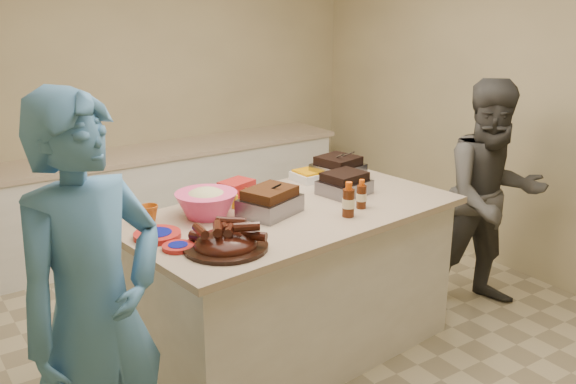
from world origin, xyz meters
TOP-DOWN VIEW (x-y plane):
  - room at (0.00, 0.00)m, footprint 4.50×5.00m
  - back_counter at (0.00, 2.20)m, footprint 3.60×0.64m
  - island at (-0.02, -0.02)m, footprint 2.17×1.31m
  - rib_platter at (-0.65, -0.33)m, footprint 0.53×0.53m
  - pulled_pork_tray at (-0.17, -0.00)m, footprint 0.42×0.37m
  - brisket_tray at (0.44, 0.06)m, footprint 0.34×0.29m
  - roasting_pan at (0.61, 0.33)m, footprint 0.35×0.35m
  - coleslaw_bowl at (-0.51, 0.17)m, footprint 0.41×0.41m
  - sausage_plate at (-0.05, 0.24)m, footprint 0.33×0.33m
  - mac_cheese_dish at (0.48, 0.44)m, footprint 0.29×0.22m
  - bbq_bottle_a at (0.19, -0.30)m, footprint 0.08×0.08m
  - bbq_bottle_b at (0.35, -0.23)m, footprint 0.07×0.07m
  - mustard_bottle at (-0.29, 0.21)m, footprint 0.05×0.05m
  - sauce_bowl at (-0.07, 0.18)m, footprint 0.14×0.06m
  - plate_stack_large at (-0.89, 0.02)m, footprint 0.28×0.28m
  - plate_stack_small at (-0.86, -0.19)m, footprint 0.18×0.18m
  - plastic_cup at (-0.82, 0.27)m, footprint 0.12×0.11m
  - basket_stack at (-0.17, 0.41)m, footprint 0.25×0.21m
  - guest_gray at (1.54, -0.27)m, footprint 1.42×1.87m

SIDE VIEW (x-z plane):
  - room at x=0.00m, z-range -1.35..1.35m
  - island at x=-0.02m, z-range -0.49..0.49m
  - guest_gray at x=1.54m, z-range -0.32..0.32m
  - back_counter at x=0.00m, z-range 0.00..0.90m
  - pulled_pork_tray at x=-0.17m, z-range 0.92..1.03m
  - roasting_pan at x=0.61m, z-range 0.92..1.04m
  - mustard_bottle at x=-0.29m, z-range 0.92..1.03m
  - rib_platter at x=-0.65m, z-range 0.89..1.07m
  - brisket_tray at x=0.44m, z-range 0.93..1.02m
  - sausage_plate at x=-0.05m, z-range 0.95..1.00m
  - mac_cheese_dish at x=0.48m, z-range 0.94..1.01m
  - bbq_bottle_b at x=0.35m, z-range 0.89..1.07m
  - plate_stack_large at x=-0.89m, z-range 0.96..0.99m
  - plate_stack_small at x=-0.86m, z-range 0.97..0.99m
  - basket_stack at x=-0.17m, z-range 0.93..1.03m
  - coleslaw_bowl at x=-0.51m, z-range 0.85..1.10m
  - bbq_bottle_a at x=0.19m, z-range 0.87..1.08m
  - sauce_bowl at x=-0.07m, z-range 0.91..1.04m
  - plastic_cup at x=-0.82m, z-range 0.92..1.03m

